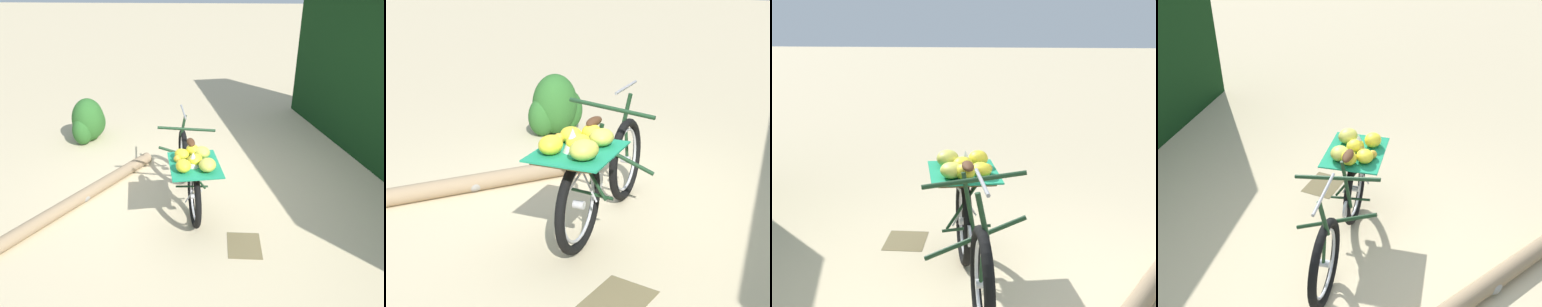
# 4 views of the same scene
# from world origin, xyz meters

# --- Properties ---
(ground_plane) EXTENTS (60.00, 60.00, 0.00)m
(ground_plane) POSITION_xyz_m (0.00, 0.00, 0.00)
(ground_plane) COLOR beige
(bicycle) EXTENTS (1.80, 0.81, 1.03)m
(bicycle) POSITION_xyz_m (0.34, -0.05, 0.51)
(bicycle) COLOR black
(bicycle) RESTS_ON ground_plane
(fallen_log) EXTENTS (2.33, 1.42, 0.16)m
(fallen_log) POSITION_xyz_m (0.31, -1.41, 0.08)
(fallen_log) COLOR #937A5B
(fallen_log) RESTS_ON ground_plane
(shrub_cluster) EXTENTS (0.77, 0.53, 0.74)m
(shrub_cluster) POSITION_xyz_m (-1.63, -1.90, 0.32)
(shrub_cluster) COLOR #2D6628
(shrub_cluster) RESTS_ON ground_plane
(path_stone) EXTENTS (0.21, 0.18, 0.13)m
(path_stone) POSITION_xyz_m (0.31, -1.42, 0.07)
(path_stone) COLOR gray
(path_stone) RESTS_ON ground_plane
(leaf_litter_patch) EXTENTS (0.44, 0.36, 0.01)m
(leaf_litter_patch) POSITION_xyz_m (1.10, 0.57, 0.00)
(leaf_litter_patch) COLOR olive
(leaf_litter_patch) RESTS_ON ground_plane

